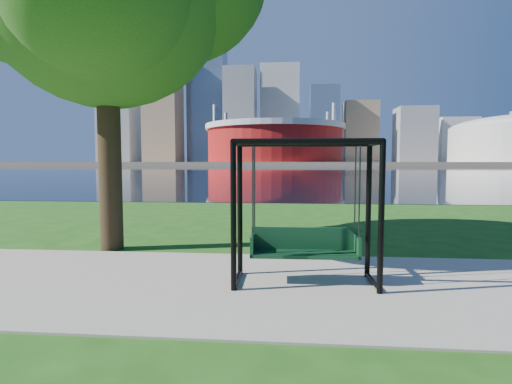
# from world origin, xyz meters

# --- Properties ---
(ground) EXTENTS (900.00, 900.00, 0.00)m
(ground) POSITION_xyz_m (0.00, 0.00, 0.00)
(ground) COLOR #1E5114
(ground) RESTS_ON ground
(path) EXTENTS (120.00, 4.00, 0.03)m
(path) POSITION_xyz_m (0.00, -0.50, 0.01)
(path) COLOR #9E937F
(path) RESTS_ON ground
(river) EXTENTS (900.00, 180.00, 0.02)m
(river) POSITION_xyz_m (0.00, 102.00, 0.01)
(river) COLOR black
(river) RESTS_ON ground
(far_bank) EXTENTS (900.00, 228.00, 2.00)m
(far_bank) POSITION_xyz_m (0.00, 306.00, 1.00)
(far_bank) COLOR #937F60
(far_bank) RESTS_ON ground
(stadium) EXTENTS (83.00, 83.00, 32.00)m
(stadium) POSITION_xyz_m (-10.00, 235.00, 14.23)
(stadium) COLOR maroon
(stadium) RESTS_ON far_bank
(skyline) EXTENTS (392.00, 66.00, 96.50)m
(skyline) POSITION_xyz_m (-4.27, 319.39, 35.89)
(skyline) COLOR gray
(skyline) RESTS_ON far_bank
(swing) EXTENTS (2.25, 1.01, 2.28)m
(swing) POSITION_xyz_m (0.60, -0.35, 1.10)
(swing) COLOR black
(swing) RESTS_ON ground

